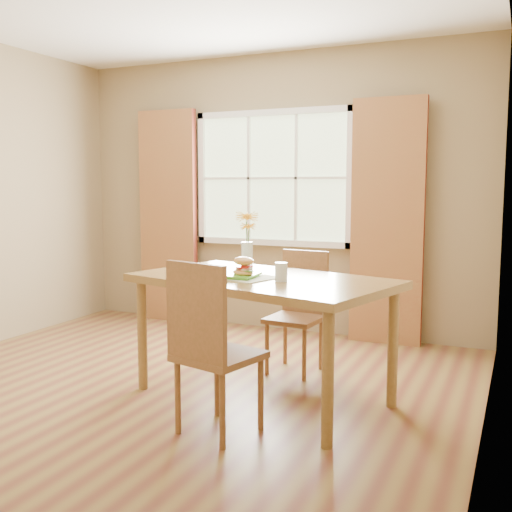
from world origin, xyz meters
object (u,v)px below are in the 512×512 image
object	(u,v)px
water_glass	(281,272)
flower_vase	(247,235)
chair_far	(299,305)
chair_near	(209,342)
croissant_sandwich	(244,267)
dining_table	(262,290)

from	to	relation	value
water_glass	flower_vase	xyz separation A→B (m)	(-0.41, 0.36, 0.19)
chair_far	chair_near	bearing A→B (deg)	-86.05
croissant_sandwich	chair_far	bearing A→B (deg)	115.58
water_glass	chair_near	bearing A→B (deg)	-108.69
chair_far	water_glass	xyz separation A→B (m)	(0.17, -0.81, 0.38)
water_glass	flower_vase	size ratio (longest dim) A/B	0.29
chair_far	flower_vase	bearing A→B (deg)	-112.44
chair_near	chair_far	xyz separation A→B (m)	(0.03, 1.41, -0.05)
chair_near	dining_table	bearing A→B (deg)	102.11
chair_far	croissant_sandwich	distance (m)	0.92
chair_near	flower_vase	xyz separation A→B (m)	(-0.21, 0.96, 0.52)
flower_vase	dining_table	bearing A→B (deg)	-47.89
chair_far	croissant_sandwich	size ratio (longest dim) A/B	4.45
dining_table	chair_near	size ratio (longest dim) A/B	1.85
chair_near	water_glass	size ratio (longest dim) A/B	8.49
flower_vase	chair_far	bearing A→B (deg)	62.47
croissant_sandwich	flower_vase	distance (m)	0.43
chair_near	croissant_sandwich	bearing A→B (deg)	109.63
chair_near	flower_vase	bearing A→B (deg)	115.96
dining_table	flower_vase	xyz separation A→B (m)	(-0.23, 0.25, 0.34)
croissant_sandwich	water_glass	size ratio (longest dim) A/B	1.74
dining_table	flower_vase	world-z (taller)	flower_vase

